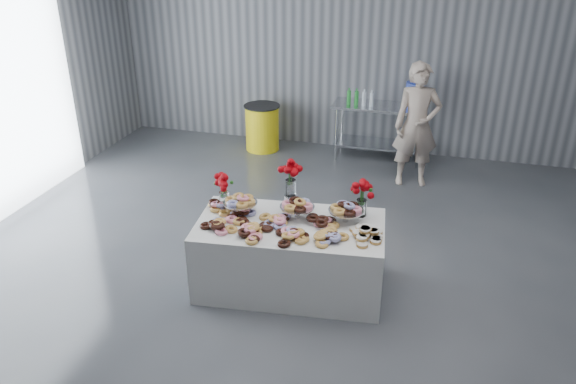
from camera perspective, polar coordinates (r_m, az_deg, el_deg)
name	(u,v)px	position (r m, az deg, el deg)	size (l,w,h in m)	color
ground	(275,298)	(5.91, -1.35, -10.67)	(9.00, 9.00, 0.00)	#3B3E44
room_walls	(243,35)	(4.99, -4.56, 15.63)	(8.04, 9.04, 4.02)	gray
display_table	(290,255)	(5.88, 0.21, -6.45)	(1.90, 1.00, 0.75)	silver
prep_table	(380,122)	(9.16, 9.29, 7.02)	(1.50, 0.60, 0.90)	silver
donut_mounds	(289,222)	(5.63, 0.08, -3.10)	(1.80, 0.80, 0.09)	tan
cake_stand_left	(240,201)	(5.85, -4.87, -0.92)	(0.36, 0.36, 0.17)	silver
cake_stand_mid	(297,205)	(5.75, 0.94, -1.36)	(0.36, 0.36, 0.17)	silver
cake_stand_right	(346,209)	(5.71, 5.92, -1.72)	(0.36, 0.36, 0.17)	silver
danish_pile	(364,232)	(5.48, 7.75, -4.09)	(0.48, 0.48, 0.11)	silver
bouquet_left	(223,182)	(5.92, -6.58, 1.00)	(0.26, 0.26, 0.42)	white
bouquet_right	(362,190)	(5.77, 7.58, 0.23)	(0.26, 0.26, 0.42)	white
bouquet_center	(291,176)	(5.84, 0.28, 1.69)	(0.26, 0.26, 0.57)	silver
water_jug	(415,92)	(8.97, 12.75, 9.88)	(0.28, 0.28, 0.55)	#4562ED
drink_bottles	(360,97)	(8.98, 7.35, 9.55)	(0.54, 0.08, 0.27)	#268C33
person	(417,125)	(8.25, 12.96, 6.62)	(0.65, 0.43, 1.79)	#CC8C93
trash_barrel	(262,127)	(9.51, -2.63, 6.58)	(0.60, 0.60, 0.77)	yellow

